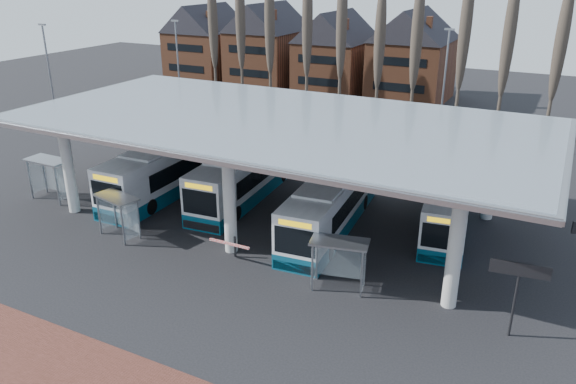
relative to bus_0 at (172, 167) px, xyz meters
The scene contains 16 objects.
ground 12.17m from the bus_0, 44.44° to the right, with size 140.00×140.00×0.00m, color black.
station_canopy 9.50m from the bus_0, ahead, with size 32.00×16.00×6.34m.
poplar_row 26.98m from the bus_0, 70.70° to the left, with size 45.10×1.10×14.50m.
townhouse_row 36.52m from the bus_0, 101.36° to the left, with size 36.80×10.30×12.25m.
lamp_post_a 16.90m from the bus_0, 124.71° to the left, with size 0.80×0.16×10.17m.
lamp_post_b 23.13m from the bus_0, 50.26° to the left, with size 0.80×0.16×10.17m.
lamp_post_d 18.63m from the bus_0, 162.27° to the left, with size 0.80×0.16×10.17m.
bus_0 is the anchor object (origin of this frame).
bus_1 5.42m from the bus_0, 15.13° to the left, with size 3.60×12.44×3.41m.
bus_2 12.38m from the bus_0, ahead, with size 3.59×12.14×3.32m.
bus_3 18.85m from the bus_0, ahead, with size 3.82×11.26×3.07m.
shelter_0 8.00m from the bus_0, 141.79° to the right, with size 3.07×1.55×2.84m.
shelter_1 7.49m from the bus_0, 75.67° to the right, with size 2.97×1.93×2.54m.
shelter_2 16.80m from the bus_0, 23.70° to the right, with size 3.02×1.95×2.59m.
info_sign_0 24.52m from the bus_0, 16.86° to the right, with size 2.39×0.43×3.56m.
barrier 11.50m from the bus_0, 36.88° to the right, with size 2.46×0.67×1.23m.
Camera 1 is at (15.46, -20.90, 14.82)m, focal length 35.00 mm.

